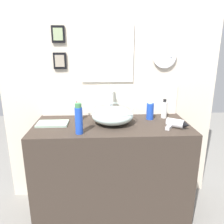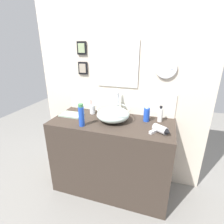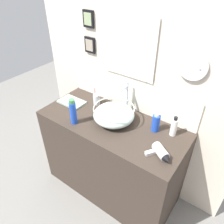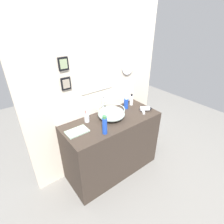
{
  "view_description": "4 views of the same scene",
  "coord_description": "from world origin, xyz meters",
  "px_view_note": "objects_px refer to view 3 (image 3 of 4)",
  "views": [
    {
      "loc": [
        -0.09,
        -1.63,
        1.4
      ],
      "look_at": [
        0.0,
        0.0,
        0.92
      ],
      "focal_mm": 35.0,
      "sensor_mm": 36.0,
      "label": 1
    },
    {
      "loc": [
        0.49,
        -1.53,
        1.54
      ],
      "look_at": [
        0.0,
        0.0,
        0.92
      ],
      "focal_mm": 28.0,
      "sensor_mm": 36.0,
      "label": 2
    },
    {
      "loc": [
        0.82,
        -1.12,
        1.91
      ],
      "look_at": [
        0.0,
        0.0,
        0.92
      ],
      "focal_mm": 35.0,
      "sensor_mm": 36.0,
      "label": 3
    },
    {
      "loc": [
        -1.11,
        -1.45,
        1.94
      ],
      "look_at": [
        0.0,
        0.0,
        0.92
      ],
      "focal_mm": 28.0,
      "sensor_mm": 36.0,
      "label": 4
    }
  ],
  "objects_px": {
    "glass_bowl_sink": "(114,114)",
    "faucet": "(126,95)",
    "hair_drier": "(161,153)",
    "spray_bottle": "(73,112)",
    "shampoo_bottle": "(156,123)",
    "hand_towel": "(72,102)",
    "soap_dispenser": "(174,127)",
    "toothbrush_cup": "(97,99)"
  },
  "relations": [
    {
      "from": "glass_bowl_sink",
      "to": "toothbrush_cup",
      "type": "distance_m",
      "value": 0.3
    },
    {
      "from": "glass_bowl_sink",
      "to": "spray_bottle",
      "type": "height_order",
      "value": "spray_bottle"
    },
    {
      "from": "glass_bowl_sink",
      "to": "spray_bottle",
      "type": "xyz_separation_m",
      "value": [
        -0.25,
        -0.2,
        0.04
      ]
    },
    {
      "from": "spray_bottle",
      "to": "hair_drier",
      "type": "bearing_deg",
      "value": 5.97
    },
    {
      "from": "toothbrush_cup",
      "to": "glass_bowl_sink",
      "type": "bearing_deg",
      "value": -23.5
    },
    {
      "from": "spray_bottle",
      "to": "soap_dispenser",
      "type": "height_order",
      "value": "spray_bottle"
    },
    {
      "from": "glass_bowl_sink",
      "to": "faucet",
      "type": "relative_size",
      "value": 1.16
    },
    {
      "from": "spray_bottle",
      "to": "hand_towel",
      "type": "distance_m",
      "value": 0.32
    },
    {
      "from": "glass_bowl_sink",
      "to": "faucet",
      "type": "height_order",
      "value": "faucet"
    },
    {
      "from": "hair_drier",
      "to": "soap_dispenser",
      "type": "relative_size",
      "value": 1.19
    },
    {
      "from": "hair_drier",
      "to": "hand_towel",
      "type": "bearing_deg",
      "value": 172.45
    },
    {
      "from": "faucet",
      "to": "soap_dispenser",
      "type": "distance_m",
      "value": 0.46
    },
    {
      "from": "glass_bowl_sink",
      "to": "shampoo_bottle",
      "type": "distance_m",
      "value": 0.33
    },
    {
      "from": "faucet",
      "to": "toothbrush_cup",
      "type": "relative_size",
      "value": 1.49
    },
    {
      "from": "hair_drier",
      "to": "hand_towel",
      "type": "xyz_separation_m",
      "value": [
        -0.95,
        0.13,
        -0.02
      ]
    },
    {
      "from": "soap_dispenser",
      "to": "hair_drier",
      "type": "bearing_deg",
      "value": -84.45
    },
    {
      "from": "soap_dispenser",
      "to": "hand_towel",
      "type": "distance_m",
      "value": 0.94
    },
    {
      "from": "faucet",
      "to": "hair_drier",
      "type": "xyz_separation_m",
      "value": [
        0.48,
        -0.3,
        -0.13
      ]
    },
    {
      "from": "hair_drier",
      "to": "spray_bottle",
      "type": "distance_m",
      "value": 0.73
    },
    {
      "from": "shampoo_bottle",
      "to": "soap_dispenser",
      "type": "bearing_deg",
      "value": 14.31
    },
    {
      "from": "hair_drier",
      "to": "spray_bottle",
      "type": "xyz_separation_m",
      "value": [
        -0.72,
        -0.08,
        0.07
      ]
    },
    {
      "from": "spray_bottle",
      "to": "hand_towel",
      "type": "height_order",
      "value": "spray_bottle"
    },
    {
      "from": "hair_drier",
      "to": "toothbrush_cup",
      "type": "relative_size",
      "value": 1.02
    },
    {
      "from": "faucet",
      "to": "hand_towel",
      "type": "distance_m",
      "value": 0.53
    },
    {
      "from": "glass_bowl_sink",
      "to": "shampoo_bottle",
      "type": "relative_size",
      "value": 2.1
    },
    {
      "from": "shampoo_bottle",
      "to": "hand_towel",
      "type": "bearing_deg",
      "value": -173.13
    },
    {
      "from": "faucet",
      "to": "hair_drier",
      "type": "height_order",
      "value": "faucet"
    },
    {
      "from": "hair_drier",
      "to": "soap_dispenser",
      "type": "distance_m",
      "value": 0.26
    },
    {
      "from": "toothbrush_cup",
      "to": "faucet",
      "type": "bearing_deg",
      "value": 10.1
    },
    {
      "from": "shampoo_bottle",
      "to": "soap_dispenser",
      "type": "relative_size",
      "value": 0.96
    },
    {
      "from": "faucet",
      "to": "soap_dispenser",
      "type": "bearing_deg",
      "value": -5.28
    },
    {
      "from": "hair_drier",
      "to": "glass_bowl_sink",
      "type": "bearing_deg",
      "value": 165.04
    },
    {
      "from": "toothbrush_cup",
      "to": "hair_drier",
      "type": "bearing_deg",
      "value": -18.2
    },
    {
      "from": "glass_bowl_sink",
      "to": "soap_dispenser",
      "type": "height_order",
      "value": "soap_dispenser"
    },
    {
      "from": "faucet",
      "to": "spray_bottle",
      "type": "bearing_deg",
      "value": -123.45
    },
    {
      "from": "faucet",
      "to": "hand_towel",
      "type": "xyz_separation_m",
      "value": [
        -0.47,
        -0.17,
        -0.15
      ]
    },
    {
      "from": "glass_bowl_sink",
      "to": "hair_drier",
      "type": "bearing_deg",
      "value": -14.96
    },
    {
      "from": "glass_bowl_sink",
      "to": "soap_dispenser",
      "type": "relative_size",
      "value": 2.01
    },
    {
      "from": "shampoo_bottle",
      "to": "toothbrush_cup",
      "type": "bearing_deg",
      "value": 177.53
    },
    {
      "from": "faucet",
      "to": "hair_drier",
      "type": "relative_size",
      "value": 1.46
    },
    {
      "from": "glass_bowl_sink",
      "to": "hand_towel",
      "type": "bearing_deg",
      "value": -179.84
    },
    {
      "from": "glass_bowl_sink",
      "to": "faucet",
      "type": "distance_m",
      "value": 0.19
    }
  ]
}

